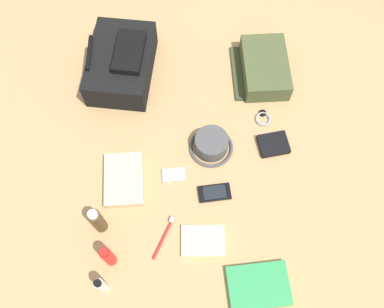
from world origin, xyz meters
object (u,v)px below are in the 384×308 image
(backpack, at_px, (123,63))
(wristwatch, at_px, (264,118))
(toiletry_pouch, at_px, (265,68))
(cologne_bottle, at_px, (99,221))
(wallet, at_px, (274,144))
(paperback_novel, at_px, (260,286))
(media_player, at_px, (175,175))
(bucket_hat, at_px, (212,144))
(sunscreen_spray, at_px, (109,256))
(cell_phone, at_px, (216,193))
(notepad, at_px, (204,241))
(folded_towel, at_px, (125,180))
(toothbrush, at_px, (166,235))
(toothpaste_tube, at_px, (102,286))

(backpack, height_order, wristwatch, backpack)
(toiletry_pouch, bearing_deg, wristwatch, 176.56)
(cologne_bottle, bearing_deg, wallet, -63.72)
(paperback_novel, bearing_deg, cologne_bottle, 68.93)
(toiletry_pouch, bearing_deg, media_player, 141.14)
(bucket_hat, relative_size, sunscreen_spray, 1.12)
(sunscreen_spray, height_order, cologne_bottle, cologne_bottle)
(toiletry_pouch, bearing_deg, sunscreen_spray, 143.02)
(cell_phone, bearing_deg, bucket_hat, 2.56)
(toiletry_pouch, xyz_separation_m, paperback_novel, (-0.84, 0.07, -0.03))
(paperback_novel, xyz_separation_m, media_player, (0.40, 0.29, -0.01))
(notepad, bearing_deg, folded_towel, 51.72)
(bucket_hat, distance_m, wristwatch, 0.24)
(cologne_bottle, xyz_separation_m, wristwatch, (0.43, -0.60, -0.07))
(backpack, xyz_separation_m, bucket_hat, (-0.34, -0.35, -0.03))
(cologne_bottle, xyz_separation_m, wallet, (0.31, -0.63, -0.07))
(notepad, xyz_separation_m, folded_towel, (0.22, 0.28, 0.01))
(backpack, height_order, bucket_hat, backpack)
(media_player, bearing_deg, toothbrush, 172.79)
(media_player, bearing_deg, notepad, -156.92)
(media_player, relative_size, notepad, 0.59)
(cologne_bottle, bearing_deg, bucket_hat, -52.35)
(toiletry_pouch, relative_size, notepad, 1.87)
(wristwatch, distance_m, notepad, 0.54)
(backpack, distance_m, cologne_bottle, 0.65)
(notepad, bearing_deg, toothpaste_tube, 114.58)
(folded_towel, bearing_deg, paperback_novel, -128.82)
(cologne_bottle, distance_m, wristwatch, 0.74)
(cologne_bottle, distance_m, media_player, 0.32)
(paperback_novel, relative_size, notepad, 1.44)
(media_player, xyz_separation_m, notepad, (-0.24, -0.10, 0.00))
(sunscreen_spray, bearing_deg, cell_phone, -56.35)
(toiletry_pouch, bearing_deg, bucket_hat, 146.80)
(backpack, relative_size, media_player, 4.23)
(wallet, height_order, notepad, wallet)
(cologne_bottle, bearing_deg, toothbrush, -98.24)
(toiletry_pouch, xyz_separation_m, bucket_hat, (-0.34, 0.22, -0.01))
(paperback_novel, distance_m, notepad, 0.24)
(sunscreen_spray, relative_size, cell_phone, 1.21)
(media_player, bearing_deg, wristwatch, -55.80)
(bucket_hat, height_order, cologne_bottle, cologne_bottle)
(cell_phone, height_order, media_player, cell_phone)
(toothpaste_tube, distance_m, cell_phone, 0.50)
(bucket_hat, xyz_separation_m, media_player, (-0.11, 0.14, -0.03))
(sunscreen_spray, xyz_separation_m, notepad, (0.06, -0.31, -0.06))
(cologne_bottle, bearing_deg, paperback_novel, -111.07)
(backpack, relative_size, wristwatch, 5.26)
(toothpaste_tube, height_order, folded_towel, toothpaste_tube)
(paperback_novel, relative_size, media_player, 2.45)
(bucket_hat, distance_m, toothpaste_tube, 0.63)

